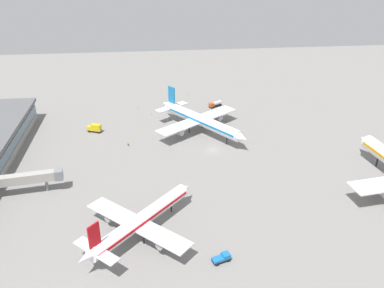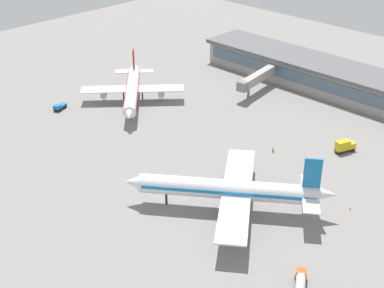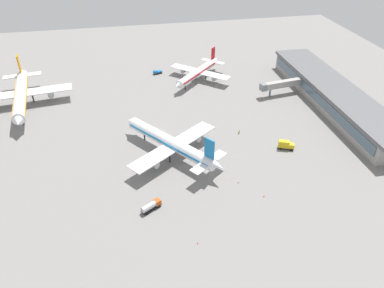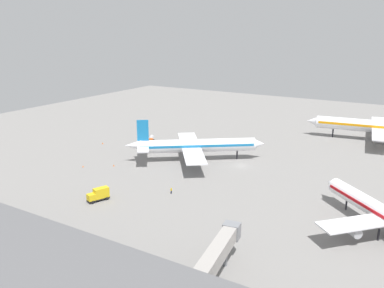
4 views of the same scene
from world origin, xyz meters
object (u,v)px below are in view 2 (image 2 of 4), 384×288
fuel_truck (301,282)px  safety_cone_near_gate (350,208)px  catering_truck (345,146)px  pushback_tractor (59,107)px  airplane_distant (132,89)px  ground_crew_worker (273,149)px  airplane_at_gate (230,189)px

fuel_truck → safety_cone_near_gate: (6.37, -28.67, -1.09)m
catering_truck → pushback_tractor: 85.27m
airplane_distant → pushback_tractor: airplane_distant is taller
fuel_truck → safety_cone_near_gate: 29.39m
airplane_distant → ground_crew_worker: size_ratio=19.43×
airplane_distant → pushback_tractor: size_ratio=6.78×
airplane_at_gate → pushback_tractor: airplane_at_gate is taller
airplane_at_gate → fuel_truck: bearing=122.3°
airplane_distant → catering_truck: size_ratio=5.49×
catering_truck → safety_cone_near_gate: bearing=-125.0°
airplane_at_gate → fuel_truck: size_ratio=6.27×
airplane_distant → ground_crew_worker: airplane_distant is taller
safety_cone_near_gate → airplane_distant: bearing=-2.9°
pushback_tractor → ground_crew_worker: size_ratio=2.86×
pushback_tractor → airplane_at_gate: bearing=67.5°
airplane_at_gate → pushback_tractor: bearing=-39.4°
airplane_at_gate → fuel_truck: 27.90m
ground_crew_worker → airplane_distant: bearing=130.0°
pushback_tractor → fuel_truck: bearing=62.4°
pushback_tractor → catering_truck: bearing=96.5°
airplane_at_gate → airplane_distant: airplane_at_gate is taller
airplane_at_gate → fuel_truck: (-25.77, 9.99, -3.80)m
catering_truck → ground_crew_worker: 18.90m
ground_crew_worker → fuel_truck: bearing=-103.1°
fuel_truck → safety_cone_near_gate: bearing=-19.0°
safety_cone_near_gate → pushback_tractor: bearing=9.4°
fuel_truck → ground_crew_worker: (34.73, -37.86, -0.54)m
airplane_distant → safety_cone_near_gate: (-79.54, 4.08, -4.17)m
airplane_at_gate → fuel_truck: airplane_at_gate is taller
airplane_at_gate → safety_cone_near_gate: bearing=-172.6°
fuel_truck → ground_crew_worker: bearing=11.0°
ground_crew_worker → catering_truck: bearing=-10.6°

